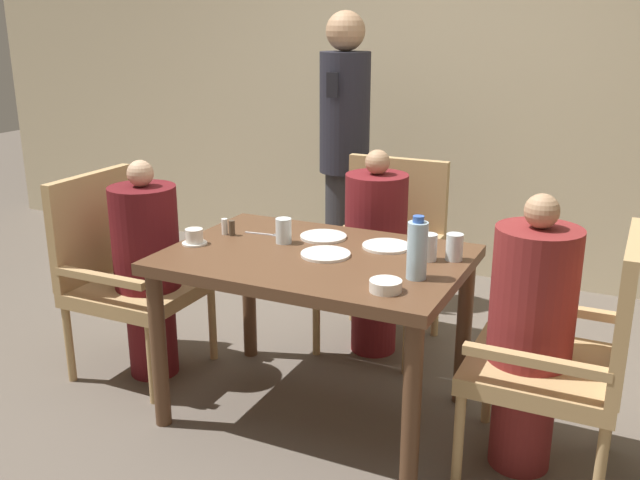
{
  "coord_description": "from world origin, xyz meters",
  "views": [
    {
      "loc": [
        1.24,
        -2.58,
        1.71
      ],
      "look_at": [
        0.0,
        0.04,
        0.81
      ],
      "focal_mm": 40.0,
      "sensor_mm": 36.0,
      "label": 1
    }
  ],
  "objects_px": {
    "teacup_with_saucer": "(194,237)",
    "glass_tall_mid": "(428,247)",
    "water_bottle": "(417,250)",
    "plate_main_left": "(326,254)",
    "plate_dessert_center": "(386,246)",
    "chair_far_side": "(386,248)",
    "glass_tall_near": "(284,231)",
    "diner_in_left_chair": "(147,267)",
    "plate_main_right": "(323,237)",
    "chair_left_side": "(123,269)",
    "diner_in_far_chair": "(375,251)",
    "standing_host": "(344,152)",
    "chair_right_side": "(571,351)",
    "glass_tall_far": "(454,247)",
    "bowl_small": "(386,286)",
    "diner_in_right_chair": "(530,332)"
  },
  "relations": [
    {
      "from": "teacup_with_saucer",
      "to": "glass_tall_mid",
      "type": "bearing_deg",
      "value": 13.05
    },
    {
      "from": "water_bottle",
      "to": "plate_main_left",
      "type": "bearing_deg",
      "value": 166.41
    },
    {
      "from": "plate_dessert_center",
      "to": "chair_far_side",
      "type": "bearing_deg",
      "value": 110.12
    },
    {
      "from": "plate_dessert_center",
      "to": "glass_tall_near",
      "type": "xyz_separation_m",
      "value": [
        -0.44,
        -0.13,
        0.05
      ]
    },
    {
      "from": "diner_in_left_chair",
      "to": "plate_main_right",
      "type": "xyz_separation_m",
      "value": [
        0.84,
        0.22,
        0.2
      ]
    },
    {
      "from": "chair_left_side",
      "to": "glass_tall_near",
      "type": "height_order",
      "value": "chair_left_side"
    },
    {
      "from": "diner_in_left_chair",
      "to": "plate_main_right",
      "type": "bearing_deg",
      "value": 15.04
    },
    {
      "from": "plate_main_right",
      "to": "water_bottle",
      "type": "bearing_deg",
      "value": -30.69
    },
    {
      "from": "plate_main_right",
      "to": "diner_in_far_chair",
      "type": "bearing_deg",
      "value": 81.98
    },
    {
      "from": "glass_tall_near",
      "to": "chair_far_side",
      "type": "bearing_deg",
      "value": 75.96
    },
    {
      "from": "diner_in_far_chair",
      "to": "plate_main_right",
      "type": "relative_size",
      "value": 5.14
    },
    {
      "from": "standing_host",
      "to": "water_bottle",
      "type": "bearing_deg",
      "value": -57.01
    },
    {
      "from": "plate_main_right",
      "to": "glass_tall_near",
      "type": "distance_m",
      "value": 0.2
    },
    {
      "from": "chair_left_side",
      "to": "standing_host",
      "type": "distance_m",
      "value": 1.51
    },
    {
      "from": "glass_tall_near",
      "to": "standing_host",
      "type": "bearing_deg",
      "value": 101.15
    },
    {
      "from": "standing_host",
      "to": "teacup_with_saucer",
      "type": "xyz_separation_m",
      "value": [
        -0.11,
        -1.42,
        -0.16
      ]
    },
    {
      "from": "chair_far_side",
      "to": "plate_dessert_center",
      "type": "bearing_deg",
      "value": -69.88
    },
    {
      "from": "standing_host",
      "to": "glass_tall_near",
      "type": "relative_size",
      "value": 15.7
    },
    {
      "from": "chair_right_side",
      "to": "water_bottle",
      "type": "bearing_deg",
      "value": -170.36
    },
    {
      "from": "glass_tall_near",
      "to": "glass_tall_far",
      "type": "distance_m",
      "value": 0.75
    },
    {
      "from": "diner_in_far_chair",
      "to": "glass_tall_near",
      "type": "bearing_deg",
      "value": -107.27
    },
    {
      "from": "chair_far_side",
      "to": "water_bottle",
      "type": "height_order",
      "value": "water_bottle"
    },
    {
      "from": "glass_tall_mid",
      "to": "standing_host",
      "type": "bearing_deg",
      "value": 127.04
    },
    {
      "from": "plate_main_left",
      "to": "plate_main_right",
      "type": "height_order",
      "value": "same"
    },
    {
      "from": "bowl_small",
      "to": "glass_tall_far",
      "type": "xyz_separation_m",
      "value": [
        0.13,
        0.45,
        0.03
      ]
    },
    {
      "from": "chair_left_side",
      "to": "glass_tall_far",
      "type": "relative_size",
      "value": 8.86
    },
    {
      "from": "diner_in_far_chair",
      "to": "standing_host",
      "type": "height_order",
      "value": "standing_host"
    },
    {
      "from": "bowl_small",
      "to": "glass_tall_near",
      "type": "height_order",
      "value": "glass_tall_near"
    },
    {
      "from": "plate_main_left",
      "to": "glass_tall_near",
      "type": "xyz_separation_m",
      "value": [
        -0.24,
        0.08,
        0.05
      ]
    },
    {
      "from": "chair_right_side",
      "to": "plate_dessert_center",
      "type": "distance_m",
      "value": 0.88
    },
    {
      "from": "chair_far_side",
      "to": "glass_tall_mid",
      "type": "relative_size",
      "value": 8.86
    },
    {
      "from": "plate_dessert_center",
      "to": "standing_host",
      "type": "bearing_deg",
      "value": 121.74
    },
    {
      "from": "plate_dessert_center",
      "to": "glass_tall_near",
      "type": "bearing_deg",
      "value": -163.19
    },
    {
      "from": "standing_host",
      "to": "glass_tall_far",
      "type": "height_order",
      "value": "standing_host"
    },
    {
      "from": "glass_tall_near",
      "to": "glass_tall_mid",
      "type": "distance_m",
      "value": 0.65
    },
    {
      "from": "plate_main_right",
      "to": "bowl_small",
      "type": "height_order",
      "value": "bowl_small"
    },
    {
      "from": "chair_right_side",
      "to": "plate_main_right",
      "type": "height_order",
      "value": "chair_right_side"
    },
    {
      "from": "diner_in_right_chair",
      "to": "glass_tall_mid",
      "type": "relative_size",
      "value": 9.95
    },
    {
      "from": "chair_left_side",
      "to": "diner_in_right_chair",
      "type": "xyz_separation_m",
      "value": [
        1.97,
        0.0,
        0.04
      ]
    },
    {
      "from": "chair_far_side",
      "to": "standing_host",
      "type": "bearing_deg",
      "value": 134.76
    },
    {
      "from": "plate_main_right",
      "to": "teacup_with_saucer",
      "type": "distance_m",
      "value": 0.58
    },
    {
      "from": "diner_in_left_chair",
      "to": "chair_far_side",
      "type": "xyz_separation_m",
      "value": [
        0.91,
        0.87,
        -0.03
      ]
    },
    {
      "from": "diner_in_right_chair",
      "to": "glass_tall_far",
      "type": "xyz_separation_m",
      "value": [
        -0.36,
        0.18,
        0.24
      ]
    },
    {
      "from": "chair_far_side",
      "to": "chair_right_side",
      "type": "height_order",
      "value": "same"
    },
    {
      "from": "chair_left_side",
      "to": "glass_tall_mid",
      "type": "bearing_deg",
      "value": 4.83
    },
    {
      "from": "diner_in_right_chair",
      "to": "water_bottle",
      "type": "height_order",
      "value": "diner_in_right_chair"
    },
    {
      "from": "diner_in_far_chair",
      "to": "bowl_small",
      "type": "relative_size",
      "value": 9.01
    },
    {
      "from": "chair_far_side",
      "to": "glass_tall_mid",
      "type": "xyz_separation_m",
      "value": [
        0.45,
        -0.74,
        0.28
      ]
    },
    {
      "from": "diner_in_right_chair",
      "to": "water_bottle",
      "type": "bearing_deg",
      "value": -167.0
    },
    {
      "from": "plate_main_right",
      "to": "plate_dessert_center",
      "type": "height_order",
      "value": "same"
    }
  ]
}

